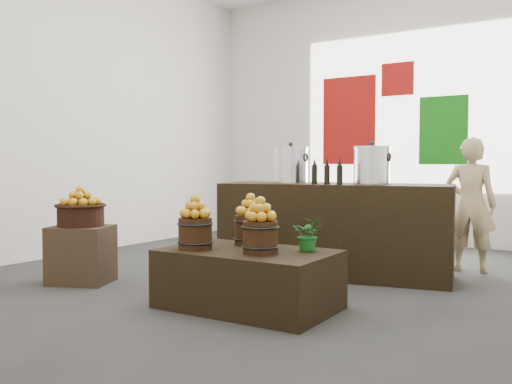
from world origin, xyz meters
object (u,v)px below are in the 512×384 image
Objects in this scene: display_table at (248,279)px; stock_pot_left at (291,166)px; crate at (81,254)px; counter at (335,230)px; stock_pot_center at (372,166)px; shopper at (471,205)px; wicker_basket at (81,216)px.

stock_pot_left is at bearing 105.68° from display_table.
counter is at bearing 41.51° from crate.
stock_pot_left and stock_pot_center have the same top height.
stock_pot_left is 2.08m from shopper.
wicker_basket is at bearing -142.00° from stock_pot_center.
stock_pot_center is at bearing 38.00° from crate.
stock_pot_left is (1.51, 1.65, 0.50)m from wicker_basket.
stock_pot_center is at bearing 46.24° from shopper.
wicker_basket is 0.19× the size of counter.
wicker_basket is 4.24m from shopper.
crate is 1.25× the size of wicker_basket.
display_table is 2.03m from stock_pot_center.
crate is 2.67m from counter.
counter is (0.00, 1.67, 0.25)m from display_table.
stock_pot_left is at bearing 47.60° from crate.
shopper is at bearing 29.06° from counter.
wicker_basket is at bearing 37.05° from shopper.
wicker_basket reaches higher than display_table.
crate is at bearing 0.00° from wicker_basket.
crate is 0.24× the size of counter.
counter reaches higher than crate.
stock_pot_center is (2.38, 1.86, 0.90)m from crate.
stock_pot_left is at bearing 30.65° from shopper.
counter is (2.00, 1.77, -0.19)m from wicker_basket.
stock_pot_center is at bearing 0.00° from counter.
wicker_basket is (0.00, 0.00, 0.40)m from crate.
counter reaches higher than wicker_basket.
counter is 6.47× the size of stock_pot_center.
shopper is at bearing 35.39° from stock_pot_left.
display_table is at bearing 2.93° from wicker_basket.
stock_pot_left is 1.00× the size of stock_pot_center.
wicker_basket is 0.33× the size of display_table.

